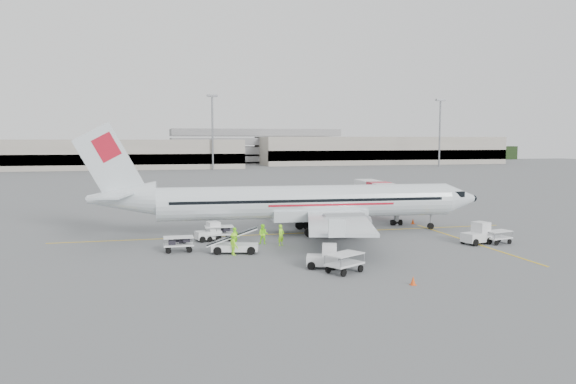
# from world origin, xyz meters

# --- Properties ---
(ground) EXTENTS (360.00, 360.00, 0.00)m
(ground) POSITION_xyz_m (0.00, 0.00, 0.00)
(ground) COLOR #56595B
(stripe_lead) EXTENTS (44.00, 0.20, 0.01)m
(stripe_lead) POSITION_xyz_m (0.00, 0.00, 0.01)
(stripe_lead) COLOR yellow
(stripe_lead) RESTS_ON ground
(stripe_cross) EXTENTS (0.20, 20.00, 0.01)m
(stripe_cross) POSITION_xyz_m (14.00, -8.00, 0.01)
(stripe_cross) COLOR yellow
(stripe_cross) RESTS_ON ground
(terminal_west) EXTENTS (110.00, 22.00, 9.00)m
(terminal_west) POSITION_xyz_m (-40.00, 130.00, 4.50)
(terminal_west) COLOR gray
(terminal_west) RESTS_ON ground
(terminal_east) EXTENTS (90.00, 26.00, 10.00)m
(terminal_east) POSITION_xyz_m (70.00, 145.00, 5.00)
(terminal_east) COLOR gray
(terminal_east) RESTS_ON ground
(parking_garage) EXTENTS (62.00, 24.00, 14.00)m
(parking_garage) POSITION_xyz_m (25.00, 160.00, 7.00)
(parking_garage) COLOR slate
(parking_garage) RESTS_ON ground
(treeline) EXTENTS (300.00, 3.00, 6.00)m
(treeline) POSITION_xyz_m (0.00, 175.00, 3.00)
(treeline) COLOR black
(treeline) RESTS_ON ground
(mast_center) EXTENTS (3.20, 1.20, 22.00)m
(mast_center) POSITION_xyz_m (5.00, 118.00, 11.00)
(mast_center) COLOR slate
(mast_center) RESTS_ON ground
(mast_east) EXTENTS (3.20, 1.20, 22.00)m
(mast_east) POSITION_xyz_m (80.00, 118.00, 11.00)
(mast_east) COLOR slate
(mast_east) RESTS_ON ground
(aircraft) EXTENTS (38.93, 31.38, 10.26)m
(aircraft) POSITION_xyz_m (1.45, -0.02, 5.13)
(aircraft) COLOR silver
(aircraft) RESTS_ON ground
(jet_bridge) EXTENTS (3.93, 15.86, 4.12)m
(jet_bridge) POSITION_xyz_m (12.17, 8.18, 2.06)
(jet_bridge) COLOR silver
(jet_bridge) RESTS_ON ground
(belt_loader) EXTENTS (5.11, 2.84, 2.61)m
(belt_loader) POSITION_xyz_m (-6.72, -7.88, 1.31)
(belt_loader) COLOR silver
(belt_loader) RESTS_ON ground
(tug_fore) EXTENTS (2.71, 2.00, 1.87)m
(tug_fore) POSITION_xyz_m (13.94, -8.98, 0.94)
(tug_fore) COLOR silver
(tug_fore) RESTS_ON ground
(tug_mid) EXTENTS (2.46, 1.88, 1.68)m
(tug_mid) POSITION_xyz_m (-1.56, -14.49, 0.84)
(tug_mid) COLOR silver
(tug_mid) RESTS_ON ground
(tug_aft) EXTENTS (2.41, 1.73, 1.68)m
(tug_aft) POSITION_xyz_m (-8.25, -2.00, 0.84)
(tug_aft) COLOR silver
(tug_aft) RESTS_ON ground
(cart_loaded_a) EXTENTS (2.54, 1.55, 1.30)m
(cart_loaded_a) POSITION_xyz_m (-7.28, -2.00, 0.65)
(cart_loaded_a) COLOR silver
(cart_loaded_a) RESTS_ON ground
(cart_loaded_b) EXTENTS (2.35, 1.39, 1.23)m
(cart_loaded_b) POSITION_xyz_m (-11.03, -6.31, 0.61)
(cart_loaded_b) COLOR silver
(cart_loaded_b) RESTS_ON ground
(cart_empty_a) EXTENTS (2.97, 2.61, 1.33)m
(cart_empty_a) POSITION_xyz_m (-0.52, -16.19, 0.67)
(cart_empty_a) COLOR silver
(cart_empty_a) RESTS_ON ground
(cart_empty_b) EXTENTS (2.43, 1.76, 1.14)m
(cart_empty_b) POSITION_xyz_m (15.87, -9.28, 0.57)
(cart_empty_b) COLOR silver
(cart_empty_b) RESTS_ON ground
(cone_nose) EXTENTS (0.37, 0.37, 0.61)m
(cone_nose) POSITION_xyz_m (13.88, 2.87, 0.30)
(cone_nose) COLOR #E34912
(cone_nose) RESTS_ON ground
(cone_port) EXTENTS (0.39, 0.39, 0.63)m
(cone_port) POSITION_xyz_m (5.85, 12.63, 0.32)
(cone_port) COLOR #E34912
(cone_port) RESTS_ON ground
(cone_stbd) EXTENTS (0.36, 0.36, 0.58)m
(cone_stbd) POSITION_xyz_m (2.52, -20.23, 0.29)
(cone_stbd) COLOR #E34912
(cone_stbd) RESTS_ON ground
(crew_a) EXTENTS (0.78, 0.74, 1.80)m
(crew_a) POSITION_xyz_m (-2.49, -5.72, 0.90)
(crew_a) COLOR #89E51C
(crew_a) RESTS_ON ground
(crew_b) EXTENTS (1.03, 0.93, 1.73)m
(crew_b) POSITION_xyz_m (-3.83, -4.76, 0.87)
(crew_b) COLOR #89E51C
(crew_b) RESTS_ON ground
(crew_c) EXTENTS (0.95, 1.28, 1.76)m
(crew_c) POSITION_xyz_m (-6.91, -8.69, 0.88)
(crew_c) COLOR #89E51C
(crew_c) RESTS_ON ground
(crew_d) EXTENTS (1.11, 1.01, 1.82)m
(crew_d) POSITION_xyz_m (-6.50, -6.32, 0.91)
(crew_d) COLOR #89E51C
(crew_d) RESTS_ON ground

